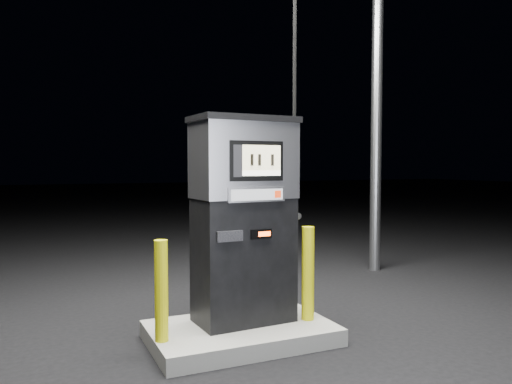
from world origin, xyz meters
name	(u,v)px	position (x,y,z in m)	size (l,w,h in m)	color
ground	(241,341)	(0.00, 0.00, 0.00)	(80.00, 80.00, 0.00)	black
pump_island	(241,333)	(0.00, 0.00, 0.07)	(1.60, 1.00, 0.15)	slate
fuel_dispenser	(244,217)	(0.07, 0.10, 1.10)	(1.03, 0.60, 3.85)	black
bollard_left	(161,291)	(-0.74, -0.11, 0.56)	(0.11, 0.11, 0.82)	#CDCB0B
bollard_right	(308,273)	(0.63, -0.11, 0.58)	(0.11, 0.11, 0.86)	#CDCB0B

